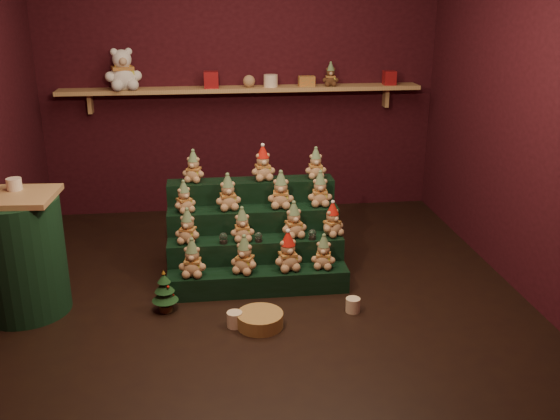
{
  "coord_description": "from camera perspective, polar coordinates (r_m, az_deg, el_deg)",
  "views": [
    {
      "loc": [
        -0.38,
        -4.39,
        2.22
      ],
      "look_at": [
        0.18,
        0.25,
        0.58
      ],
      "focal_mm": 40.0,
      "sensor_mm": 36.0,
      "label": 1
    }
  ],
  "objects": [
    {
      "name": "shelf_plush_ball",
      "position": [
        6.32,
        -2.85,
        11.69
      ],
      "size": [
        0.12,
        0.12,
        0.12
      ],
      "primitive_type": "sphere",
      "color": "tan",
      "rests_on": "back_shelf"
    },
    {
      "name": "table_ornament",
      "position": [
        4.77,
        -23.14,
        2.19
      ],
      "size": [
        0.11,
        0.11,
        0.08
      ],
      "primitive_type": "cylinder",
      "color": "beige",
      "rests_on": "side_table"
    },
    {
      "name": "teddy_1",
      "position": [
        4.77,
        -3.27,
        -4.08
      ],
      "size": [
        0.27,
        0.26,
        0.29
      ],
      "primitive_type": null,
      "rotation": [
        0.0,
        0.0,
        -0.48
      ],
      "color": "tan",
      "rests_on": "riser_tier_front"
    },
    {
      "name": "riser_tier_front",
      "position": [
        4.88,
        -1.98,
        -6.57
      ],
      "size": [
        1.4,
        0.22,
        0.18
      ],
      "primitive_type": "cube",
      "color": "black",
      "rests_on": "ground"
    },
    {
      "name": "gift_tin_cream",
      "position": [
        6.34,
        -0.86,
        11.73
      ],
      "size": [
        0.14,
        0.14,
        0.12
      ],
      "primitive_type": "cylinder",
      "color": "beige",
      "rests_on": "back_shelf"
    },
    {
      "name": "wicker_basket",
      "position": [
        4.43,
        -1.84,
        -9.99
      ],
      "size": [
        0.38,
        0.38,
        0.1
      ],
      "primitive_type": "cylinder",
      "rotation": [
        0.0,
        0.0,
        -0.2
      ],
      "color": "#A87E43",
      "rests_on": "ground"
    },
    {
      "name": "back_shelf",
      "position": [
        6.35,
        -3.48,
        10.93
      ],
      "size": [
        3.6,
        0.26,
        0.24
      ],
      "color": "tan",
      "rests_on": "ground"
    },
    {
      "name": "back_wall",
      "position": [
        6.51,
        -3.6,
        12.08
      ],
      "size": [
        4.0,
        0.1,
        2.8
      ],
      "primitive_type": "cube",
      "color": "black",
      "rests_on": "ground"
    },
    {
      "name": "gift_tin_red_b",
      "position": [
        6.57,
        9.97,
        11.82
      ],
      "size": [
        0.12,
        0.12,
        0.14
      ],
      "primitive_type": "cube",
      "color": "maroon",
      "rests_on": "back_shelf"
    },
    {
      "name": "teddy_11",
      "position": [
        5.15,
        3.68,
        1.94
      ],
      "size": [
        0.22,
        0.2,
        0.28
      ],
      "primitive_type": null,
      "rotation": [
        0.0,
        0.0,
        -0.08
      ],
      "color": "tan",
      "rests_on": "riser_tier_midback"
    },
    {
      "name": "snow_globe_a",
      "position": [
        4.88,
        -5.2,
        -2.56
      ],
      "size": [
        0.07,
        0.07,
        0.09
      ],
      "color": "black",
      "rests_on": "riser_tier_midfront"
    },
    {
      "name": "riser_tier_midback",
      "position": [
        5.21,
        -2.43,
        -2.68
      ],
      "size": [
        1.4,
        0.22,
        0.54
      ],
      "primitive_type": "cube",
      "color": "black",
      "rests_on": "ground"
    },
    {
      "name": "teddy_7",
      "position": [
        5.01,
        4.81,
        -0.86
      ],
      "size": [
        0.25,
        0.25,
        0.27
      ],
      "primitive_type": null,
      "rotation": [
        0.0,
        0.0,
        0.54
      ],
      "color": "tan",
      "rests_on": "riser_tier_midfront"
    },
    {
      "name": "teddy_6",
      "position": [
        4.96,
        1.26,
        -0.91
      ],
      "size": [
        0.24,
        0.23,
        0.29
      ],
      "primitive_type": null,
      "rotation": [
        0.0,
        0.0,
        0.23
      ],
      "color": "tan",
      "rests_on": "riser_tier_midfront"
    },
    {
      "name": "riser_tier_midfront",
      "position": [
        5.04,
        -2.21,
        -4.56
      ],
      "size": [
        1.4,
        0.22,
        0.36
      ],
      "primitive_type": "cube",
      "color": "black",
      "rests_on": "ground"
    },
    {
      "name": "snow_globe_b",
      "position": [
        4.9,
        -1.98,
        -2.47
      ],
      "size": [
        0.06,
        0.06,
        0.08
      ],
      "color": "black",
      "rests_on": "riser_tier_midfront"
    },
    {
      "name": "brown_bear",
      "position": [
        6.41,
        4.64,
        12.25
      ],
      "size": [
        0.17,
        0.16,
        0.23
      ],
      "primitive_type": null,
      "rotation": [
        0.0,
        0.0,
        -0.08
      ],
      "color": "#502F1A",
      "rests_on": "back_shelf"
    },
    {
      "name": "teddy_3",
      "position": [
        4.86,
        4.01,
        -3.82
      ],
      "size": [
        0.23,
        0.22,
        0.27
      ],
      "primitive_type": null,
      "rotation": [
        0.0,
        0.0,
        -0.27
      ],
      "color": "tan",
      "rests_on": "riser_tier_front"
    },
    {
      "name": "mug_right",
      "position": [
        4.64,
        6.68,
        -8.62
      ],
      "size": [
        0.11,
        0.11,
        0.11
      ],
      "primitive_type": "cylinder",
      "color": "beige",
      "rests_on": "ground"
    },
    {
      "name": "white_bear",
      "position": [
        6.32,
        -14.24,
        12.84
      ],
      "size": [
        0.42,
        0.39,
        0.49
      ],
      "primitive_type": null,
      "rotation": [
        0.0,
        0.0,
        0.24
      ],
      "color": "white",
      "rests_on": "back_shelf"
    },
    {
      "name": "teddy_4",
      "position": [
        4.9,
        -8.44,
        -1.47
      ],
      "size": [
        0.24,
        0.23,
        0.27
      ],
      "primitive_type": null,
      "rotation": [
        0.0,
        0.0,
        -0.32
      ],
      "color": "tan",
      "rests_on": "riser_tier_midfront"
    },
    {
      "name": "teddy_12",
      "position": [
        5.23,
        -7.91,
        3.98
      ],
      "size": [
        0.23,
        0.22,
        0.26
      ],
      "primitive_type": null,
      "rotation": [
        0.0,
        0.0,
        -0.31
      ],
      "color": "tan",
      "rests_on": "riser_tier_back"
    },
    {
      "name": "teddy_14",
      "position": [
        5.3,
        3.28,
        4.3
      ],
      "size": [
        0.18,
        0.17,
        0.26
      ],
      "primitive_type": null,
      "rotation": [
        0.0,
        0.0,
        0.0
      ],
      "color": "tan",
      "rests_on": "riser_tier_back"
    },
    {
      "name": "ground",
      "position": [
        4.94,
        -1.79,
        -7.38
      ],
      "size": [
        4.0,
        4.0,
        0.0
      ],
      "primitive_type": "plane",
      "color": "black",
      "rests_on": "ground"
    },
    {
      "name": "mini_christmas_tree",
      "position": [
        4.65,
        -10.5,
        -7.32
      ],
      "size": [
        0.19,
        0.19,
        0.33
      ],
      "rotation": [
        0.0,
        0.0,
        -0.36
      ],
      "color": "#453018",
      "rests_on": "ground"
    },
    {
      "name": "mug_left",
      "position": [
        4.44,
        -4.17,
        -9.94
      ],
      "size": [
        0.11,
        0.11,
        0.11
      ],
      "primitive_type": "cylinder",
      "color": "beige",
      "rests_on": "ground"
    },
    {
      "name": "teddy_13",
      "position": [
        5.23,
        -1.58,
        4.3
      ],
      "size": [
        0.23,
        0.21,
        0.29
      ],
      "primitive_type": null,
      "rotation": [
        0.0,
        0.0,
        0.16
      ],
      "color": "tan",
      "rests_on": "riser_tier_back"
    },
    {
      "name": "scarf_gift_box",
      "position": [
        6.38,
        2.45,
        11.69
      ],
      "size": [
        0.16,
        0.1,
        0.1
      ],
      "primitive_type": "cube",
      "color": "orange",
      "rests_on": "back_shelf"
    },
    {
      "name": "teddy_9",
      "position": [
        5.07,
        -4.79,
        1.64
      ],
      "size": [
        0.23,
        0.22,
        0.29
      ],
      "primitive_type": null,
      "rotation": [
        0.0,
        0.0,
        0.15
      ],
      "color": "tan",
      "rests_on": "riser_tier_midback"
    },
    {
      "name": "gift_tin_red_a",
      "position": [
        6.3,
        -6.32,
        11.76
      ],
      "size": [
        0.14,
        0.14,
        0.16
      ],
      "primitive_type": "cube",
      "color": "maroon",
      "rests_on": "back_shelf"
    },
    {
      "name": "snow_globe_c",
      "position": [
        4.95,
        2.97,
        -2.23
      ],
      "size": [
        0.06,
        0.06,
        0.08
      ],
      "color": "black",
      "rests_on": "riser_tier_midfront"
    },
    {
      "name": "front_wall",
      "position": [
        2.51,
        2.14,
        0.24
      ],
      "size": [
        4.0,
        0.1,
        2.8
      ],
      "primitive_type": "cube",
      "color": "black",
      "rests_on": "ground"
    },
    {
      "name": "teddy_2",
      "position": [
        4.81,
        0.73,
        -3.78
      ],
      "size": [
        0.25,
        0.24,
        0.31
      ],
      "primitive_type": null,
      "rotation": [
        0.0,
        0.0,
        0.21
      ],
      "color": "tan",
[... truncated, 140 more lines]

